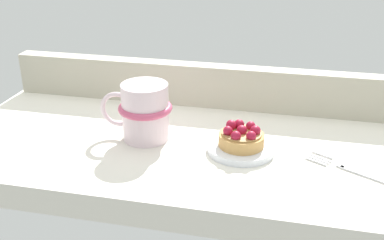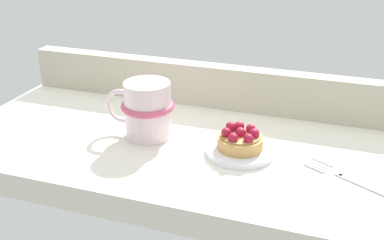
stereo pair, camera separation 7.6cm
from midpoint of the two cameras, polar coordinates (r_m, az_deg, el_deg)
name	(u,v)px [view 1 (the left image)]	position (r cm, az deg, el deg)	size (l,w,h in cm)	color
ground_plane	(202,155)	(79.44, -1.55, -4.29)	(85.04, 36.99, 4.26)	silver
window_rail_back	(220,86)	(91.78, 0.97, 4.05)	(83.34, 3.42, 8.20)	#B2AD99
dessert_plate	(241,148)	(75.92, 3.06, -3.50)	(10.75, 10.75, 1.09)	silver
raspberry_tart	(241,137)	(75.02, 3.09, -2.12)	(7.26, 7.26, 3.64)	tan
coffee_mug	(143,112)	(78.72, -8.65, 0.86)	(12.42, 8.97, 9.68)	silver
dessert_fork	(358,172)	(72.81, 16.52, -6.07)	(15.15, 9.23, 0.60)	silver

